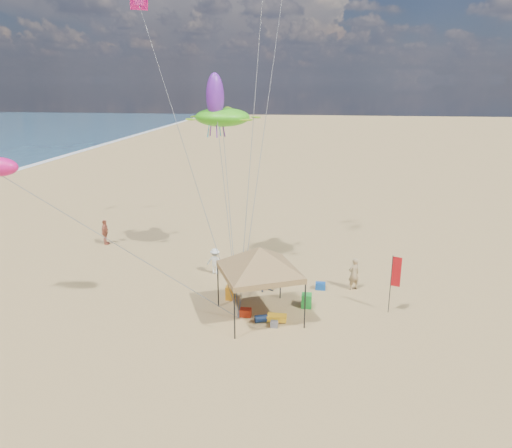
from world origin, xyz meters
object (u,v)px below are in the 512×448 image
(feather_flag, at_px, (395,275))
(chair_green, at_px, (307,301))
(person_near_b, at_px, (269,276))
(canopy_tent, at_px, (260,250))
(chair_yellow, at_px, (231,293))
(person_near_c, at_px, (215,261))
(cooler_blue, at_px, (320,286))
(beach_cart, at_px, (277,318))
(cooler_red, at_px, (246,313))
(person_far_a, at_px, (105,232))
(person_near_a, at_px, (354,274))

(feather_flag, xyz_separation_m, chair_green, (-4.15, 0.07, -1.64))
(chair_green, xyz_separation_m, person_near_b, (-2.07, 1.59, 0.53))
(canopy_tent, height_order, chair_yellow, canopy_tent)
(person_near_c, bearing_deg, cooler_blue, 173.47)
(cooler_blue, xyz_separation_m, beach_cart, (-1.99, -3.95, 0.01))
(cooler_blue, relative_size, person_near_b, 0.31)
(beach_cart, relative_size, person_near_b, 0.51)
(cooler_red, distance_m, person_near_c, 5.66)
(canopy_tent, relative_size, cooler_blue, 11.19)
(person_near_b, distance_m, person_near_c, 3.95)
(feather_flag, height_order, person_far_a, feather_flag)
(feather_flag, bearing_deg, chair_yellow, 176.61)
(canopy_tent, relative_size, feather_flag, 2.03)
(canopy_tent, bearing_deg, person_near_b, 87.47)
(cooler_red, distance_m, cooler_blue, 5.07)
(chair_green, relative_size, chair_yellow, 1.00)
(canopy_tent, distance_m, person_near_c, 6.49)
(person_near_b, bearing_deg, feather_flag, -42.22)
(canopy_tent, relative_size, person_near_b, 3.42)
(chair_green, bearing_deg, person_far_a, 151.17)
(cooler_red, relative_size, cooler_blue, 1.00)
(chair_yellow, xyz_separation_m, beach_cart, (2.60, -2.11, -0.15))
(chair_green, height_order, beach_cart, chair_green)
(cooler_red, relative_size, chair_green, 0.77)
(feather_flag, bearing_deg, cooler_blue, 146.34)
(chair_green, bearing_deg, cooler_blue, 73.36)
(beach_cart, bearing_deg, cooler_red, 168.03)
(person_near_a, relative_size, person_near_c, 1.16)
(canopy_tent, xyz_separation_m, chair_yellow, (-1.72, 1.75, -3.06))
(cooler_blue, xyz_separation_m, person_far_a, (-14.78, 5.52, 0.69))
(canopy_tent, bearing_deg, chair_yellow, 134.55)
(cooler_blue, bearing_deg, person_near_c, 167.35)
(beach_cart, bearing_deg, person_far_a, 143.46)
(feather_flag, xyz_separation_m, cooler_red, (-7.02, -1.31, -1.80))
(person_near_b, bearing_deg, chair_yellow, -174.70)
(chair_yellow, bearing_deg, person_near_c, 115.56)
(person_near_a, bearing_deg, chair_yellow, -12.06)
(chair_green, bearing_deg, beach_cart, -127.81)
(person_far_a, bearing_deg, beach_cart, -130.90)
(feather_flag, distance_m, person_near_b, 6.53)
(chair_yellow, bearing_deg, person_near_a, 18.03)
(feather_flag, bearing_deg, person_near_b, 165.05)
(person_near_b, bearing_deg, cooler_red, -132.35)
(chair_green, height_order, person_near_c, person_near_c)
(chair_yellow, xyz_separation_m, person_near_a, (6.35, 2.07, 0.55))
(beach_cart, bearing_deg, person_near_a, 48.10)
(feather_flag, height_order, cooler_red, feather_flag)
(person_near_a, distance_m, person_near_b, 4.58)
(feather_flag, xyz_separation_m, person_near_b, (-6.22, 1.66, -1.10))
(cooler_red, distance_m, chair_green, 3.19)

